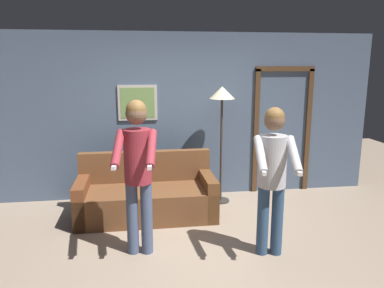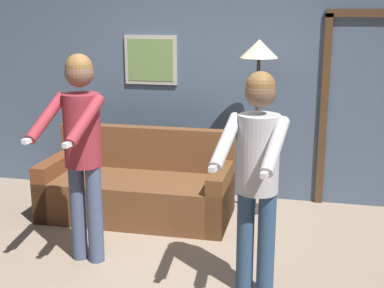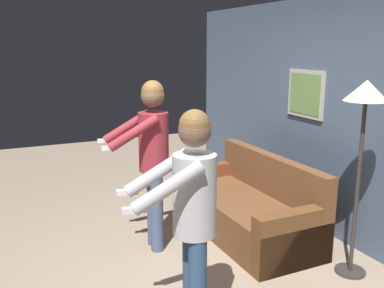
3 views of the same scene
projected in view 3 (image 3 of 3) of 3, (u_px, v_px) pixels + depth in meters
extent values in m
plane|color=gray|center=(166.00, 279.00, 3.89)|extent=(12.00, 12.00, 0.00)
cube|color=#495970|center=(347.00, 122.00, 4.43)|extent=(6.40, 0.06, 2.60)
cube|color=#B7B2A8|center=(306.00, 94.00, 4.92)|extent=(0.60, 0.02, 0.55)
cube|color=#6B8E4D|center=(305.00, 94.00, 4.91)|extent=(0.52, 0.01, 0.47)
cube|color=brown|center=(244.00, 216.00, 4.79)|extent=(1.91, 0.86, 0.42)
cube|color=brown|center=(271.00, 175.00, 4.84)|extent=(1.90, 0.15, 0.45)
cube|color=brown|center=(208.00, 186.00, 5.54)|extent=(0.17, 0.85, 0.58)
cube|color=brown|center=(293.00, 240.00, 4.01)|extent=(0.17, 0.85, 0.58)
cylinder|color=#332D28|center=(350.00, 271.00, 4.00)|extent=(0.28, 0.28, 0.02)
cylinder|color=#332D28|center=(357.00, 189.00, 3.82)|extent=(0.04, 0.04, 1.59)
cone|color=#F9EAB7|center=(367.00, 90.00, 3.62)|extent=(0.38, 0.38, 0.18)
cylinder|color=#445272|center=(153.00, 207.00, 4.49)|extent=(0.13, 0.13, 0.84)
cylinder|color=#445272|center=(157.00, 212.00, 4.34)|extent=(0.13, 0.13, 0.84)
cylinder|color=maroon|center=(154.00, 142.00, 4.26)|extent=(0.30, 0.30, 0.59)
sphere|color=brown|center=(153.00, 96.00, 4.15)|extent=(0.23, 0.23, 0.23)
sphere|color=brown|center=(153.00, 92.00, 4.14)|extent=(0.22, 0.22, 0.22)
cylinder|color=maroon|center=(127.00, 127.00, 4.31)|extent=(0.15, 0.51, 0.33)
cube|color=white|center=(105.00, 140.00, 4.27)|extent=(0.06, 0.15, 0.04)
cylinder|color=maroon|center=(134.00, 133.00, 4.00)|extent=(0.15, 0.51, 0.33)
cube|color=white|center=(110.00, 148.00, 3.96)|extent=(0.06, 0.15, 0.04)
cylinder|color=navy|center=(191.00, 280.00, 3.13)|extent=(0.13, 0.13, 0.80)
cylinder|color=#B2B2B7|center=(195.00, 195.00, 2.90)|extent=(0.30, 0.30, 0.57)
sphere|color=brown|center=(195.00, 131.00, 2.80)|extent=(0.22, 0.22, 0.22)
sphere|color=brown|center=(195.00, 125.00, 2.79)|extent=(0.21, 0.21, 0.21)
cylinder|color=#B2B2B7|center=(158.00, 172.00, 2.97)|extent=(0.17, 0.49, 0.33)
cube|color=white|center=(127.00, 192.00, 2.94)|extent=(0.06, 0.15, 0.04)
cylinder|color=#B2B2B7|center=(168.00, 188.00, 2.65)|extent=(0.17, 0.49, 0.33)
cube|color=white|center=(134.00, 210.00, 2.63)|extent=(0.06, 0.15, 0.04)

